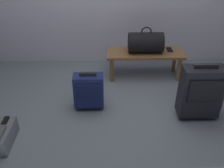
{
  "coord_description": "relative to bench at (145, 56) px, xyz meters",
  "views": [
    {
      "loc": [
        -0.08,
        -1.91,
        1.72
      ],
      "look_at": [
        -0.03,
        0.46,
        0.25
      ],
      "focal_mm": 40.07,
      "sensor_mm": 36.0,
      "label": 1
    }
  ],
  "objects": [
    {
      "name": "ground_plane",
      "position": [
        -0.42,
        -1.07,
        -0.31
      ],
      "size": [
        6.6,
        6.6,
        0.0
      ],
      "primitive_type": "plane",
      "color": "slate"
    },
    {
      "name": "cell_phone",
      "position": [
        0.33,
        0.06,
        0.06
      ],
      "size": [
        0.07,
        0.14,
        0.01
      ],
      "color": "black",
      "rests_on": "bench"
    },
    {
      "name": "duffel_bag_black",
      "position": [
        -0.0,
        0.0,
        0.19
      ],
      "size": [
        0.44,
        0.26,
        0.34
      ],
      "color": "black",
      "rests_on": "bench"
    },
    {
      "name": "suitcase_small_navy",
      "position": [
        -0.7,
        -0.71,
        -0.07
      ],
      "size": [
        0.32,
        0.19,
        0.46
      ],
      "color": "navy",
      "rests_on": "ground"
    },
    {
      "name": "bench",
      "position": [
        0.0,
        0.0,
        0.0
      ],
      "size": [
        1.0,
        0.36,
        0.36
      ],
      "color": "olive",
      "rests_on": "ground"
    },
    {
      "name": "suitcase_upright_charcoal",
      "position": [
        0.45,
        -0.89,
        0.02
      ],
      "size": [
        0.41,
        0.22,
        0.63
      ],
      "color": "black",
      "rests_on": "ground"
    }
  ]
}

